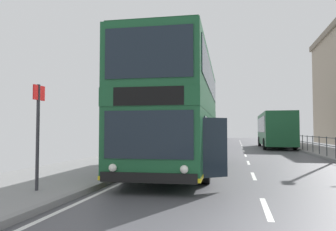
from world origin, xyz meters
The scene contains 4 objects.
double_decker_bus_main centered at (-2.77, 8.33, 2.29)m, with size 3.41×10.46×4.37m.
background_bus_far_lane centered at (2.97, 27.28, 1.72)m, with size 2.73×10.63×3.15m.
pedestrian_railing_far_kerb centered at (4.45, 15.60, 0.87)m, with size 0.05×30.71×1.09m.
bus_stop_sign_near centered at (-5.26, 2.74, 1.72)m, with size 0.08×0.44×2.55m.
Camera 1 is at (-0.58, -4.29, 1.56)m, focal length 34.71 mm.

